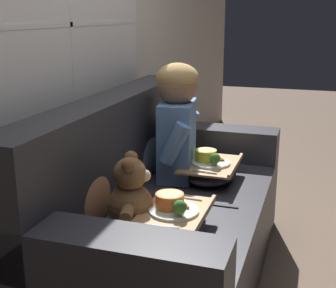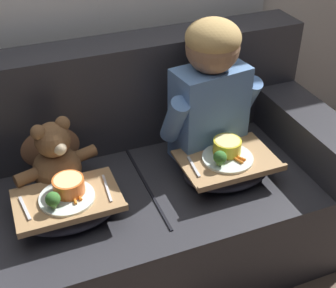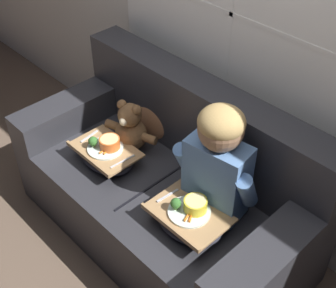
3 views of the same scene
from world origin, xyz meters
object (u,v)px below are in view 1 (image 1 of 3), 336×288
object	(u,v)px
throw_pillow_behind_teddy	(90,187)
lap_tray_teddy	(174,220)
teddy_bear	(132,197)
child_figure	(177,116)
couch	(159,219)
throw_pillow_behind_child	(145,147)
lap_tray_child	(210,170)

from	to	relation	value
throw_pillow_behind_teddy	lap_tray_teddy	size ratio (longest dim) A/B	0.86
teddy_bear	lap_tray_teddy	xyz separation A→B (m)	(-0.00, -0.20, -0.08)
child_figure	lap_tray_teddy	distance (m)	0.79
teddy_bear	couch	bearing A→B (deg)	-1.06
throw_pillow_behind_child	child_figure	distance (m)	0.28
lap_tray_child	couch	bearing A→B (deg)	151.73
throw_pillow_behind_child	throw_pillow_behind_teddy	xyz separation A→B (m)	(-0.70, 0.00, 0.00)
throw_pillow_behind_child	throw_pillow_behind_teddy	distance (m)	0.70
teddy_bear	lap_tray_child	distance (m)	0.73
couch	lap_tray_teddy	bearing A→B (deg)	-151.63
throw_pillow_behind_teddy	lap_tray_child	bearing A→B (deg)	-29.42
child_figure	lap_tray_child	size ratio (longest dim) A/B	1.59
throw_pillow_behind_child	child_figure	size ratio (longest dim) A/B	0.55
child_figure	throw_pillow_behind_teddy	bearing A→B (deg)	164.31
couch	lap_tray_teddy	size ratio (longest dim) A/B	4.47
throw_pillow_behind_teddy	teddy_bear	size ratio (longest dim) A/B	0.97
couch	teddy_bear	size ratio (longest dim) A/B	5.05
teddy_bear	lap_tray_teddy	world-z (taller)	teddy_bear
throw_pillow_behind_child	couch	bearing A→B (deg)	-149.46
couch	throw_pillow_behind_teddy	xyz separation A→B (m)	(-0.35, 0.21, 0.28)
couch	throw_pillow_behind_teddy	bearing A→B (deg)	149.46
teddy_bear	lap_tray_teddy	distance (m)	0.21
child_figure	lap_tray_child	xyz separation A→B (m)	(-0.00, -0.20, -0.30)
lap_tray_teddy	teddy_bear	bearing A→B (deg)	89.76
couch	throw_pillow_behind_teddy	size ratio (longest dim) A/B	5.22
couch	throw_pillow_behind_teddy	world-z (taller)	couch
lap_tray_teddy	throw_pillow_behind_teddy	bearing A→B (deg)	90.06
couch	lap_tray_teddy	world-z (taller)	couch
throw_pillow_behind_child	throw_pillow_behind_teddy	size ratio (longest dim) A/B	1.03
throw_pillow_behind_child	lap_tray_teddy	bearing A→B (deg)	-150.53
couch	throw_pillow_behind_child	bearing A→B (deg)	30.54
throw_pillow_behind_child	teddy_bear	distance (m)	0.73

